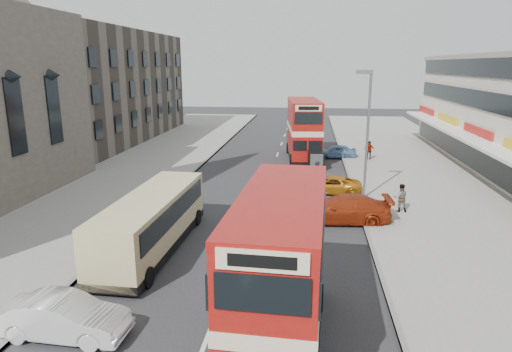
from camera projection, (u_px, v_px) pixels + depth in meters
The scene contains 17 objects.
road_surface at pixel (265, 188), 31.29m from camera, with size 12.00×90.00×0.01m, color #28282B.
pavement_right at pixel (442, 193), 29.86m from camera, with size 12.00×90.00×0.15m, color gray.
pavement_left at pixel (102, 182), 32.68m from camera, with size 12.00×90.00×0.15m, color gray.
kerb_left at pixel (180, 184), 31.99m from camera, with size 0.20×90.00×0.16m, color gray.
kerb_right at pixel (353, 190), 30.56m from camera, with size 0.20×90.00×0.16m, color gray.
brick_terrace at pixel (86, 87), 49.74m from camera, with size 14.00×28.00×12.00m, color #66594C.
street_lamp at pixel (367, 125), 27.43m from camera, with size 1.00×0.20×8.12m.
bus_main at pixel (281, 273), 13.04m from camera, with size 2.69×8.71×4.75m.
bus_second at pixel (304, 129), 40.33m from camera, with size 3.50×9.50×5.19m.
coach at pixel (152, 220), 20.56m from camera, with size 2.61×9.32×2.45m.
car_left_front at pixel (64, 317), 14.07m from camera, with size 1.44×4.12×1.36m, color white.
car_right_a at pixel (342, 209), 24.33m from camera, with size 2.12×5.22×1.52m, color #972C0F.
car_right_b at pixel (330, 185), 29.94m from camera, with size 1.89×4.09×1.14m, color orange.
car_right_c at pixel (336, 151), 41.07m from camera, with size 1.49×3.70×1.26m, color #5F8CBE.
pedestrian_near at pixel (401, 198), 25.65m from camera, with size 0.62×0.42×1.67m, color gray.
pedestrian_far at pixel (369, 150), 39.86m from camera, with size 0.97×0.40×1.65m, color gray.
cyclist at pixel (317, 182), 30.18m from camera, with size 0.83×1.82×2.13m.
Camera 1 is at (3.05, -9.99, 8.45)m, focal length 31.24 mm.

